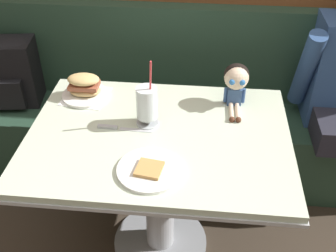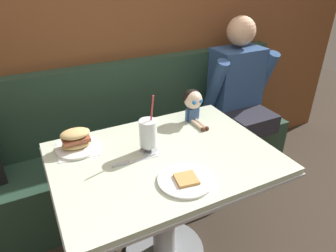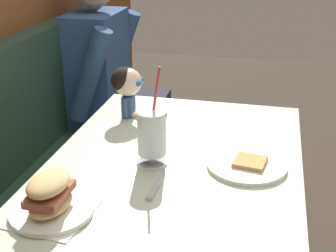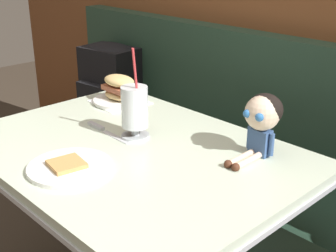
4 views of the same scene
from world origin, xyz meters
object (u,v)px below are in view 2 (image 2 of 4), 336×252
milkshake_glass (148,135)px  diner_patron (238,86)px  sandwich_plate (76,142)px  seated_doll (193,101)px  butter_knife (128,162)px  toast_plate (185,180)px

milkshake_glass → diner_patron: 1.11m
sandwich_plate → seated_doll: size_ratio=1.01×
milkshake_glass → butter_knife: (-0.13, -0.05, -0.10)m
butter_knife → seated_doll: 0.57m
seated_doll → diner_patron: bearing=27.9°
seated_doll → diner_patron: size_ratio=0.27×
toast_plate → butter_knife: (-0.18, 0.25, -0.00)m
butter_knife → seated_doll: (0.51, 0.24, 0.12)m
diner_patron → milkshake_glass: bearing=-152.2°
sandwich_plate → diner_patron: diner_patron is taller
sandwich_plate → toast_plate: bearing=-52.2°
toast_plate → diner_patron: bearing=41.0°
toast_plate → seated_doll: bearing=56.4°
toast_plate → sandwich_plate: bearing=127.8°
toast_plate → seated_doll: size_ratio=1.14×
toast_plate → butter_knife: bearing=126.4°
milkshake_glass → seated_doll: milkshake_glass is taller
toast_plate → milkshake_glass: milkshake_glass is taller
toast_plate → milkshake_glass: 0.31m
toast_plate → butter_knife: 0.31m
milkshake_glass → butter_knife: size_ratio=1.34×
butter_knife → seated_doll: bearing=25.5°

